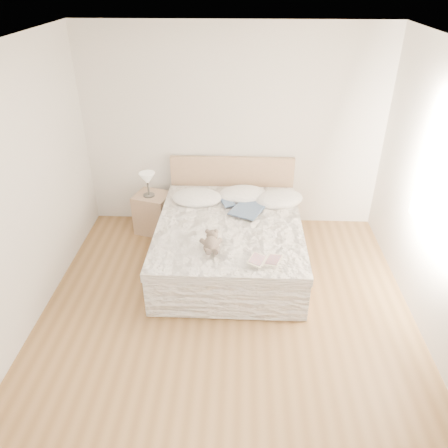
{
  "coord_description": "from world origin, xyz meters",
  "views": [
    {
      "loc": [
        0.13,
        -3.35,
        3.25
      ],
      "look_at": [
        -0.06,
        1.05,
        0.62
      ],
      "focal_mm": 35.0,
      "sensor_mm": 36.0,
      "label": 1
    }
  ],
  "objects": [
    {
      "name": "floor",
      "position": [
        0.0,
        0.0,
        0.0
      ],
      "size": [
        4.0,
        4.5,
        0.0
      ],
      "primitive_type": "cube",
      "color": "brown",
      "rests_on": "ground"
    },
    {
      "name": "ceiling",
      "position": [
        0.0,
        0.0,
        2.7
      ],
      "size": [
        4.0,
        4.5,
        0.0
      ],
      "primitive_type": "cube",
      "color": "silver",
      "rests_on": "ground"
    },
    {
      "name": "wall_back",
      "position": [
        0.0,
        2.25,
        1.35
      ],
      "size": [
        4.0,
        0.02,
        2.7
      ],
      "primitive_type": "cube",
      "color": "silver",
      "rests_on": "ground"
    },
    {
      "name": "wall_left",
      "position": [
        -2.0,
        0.0,
        1.35
      ],
      "size": [
        0.02,
        4.5,
        2.7
      ],
      "primitive_type": "cube",
      "color": "silver",
      "rests_on": "ground"
    },
    {
      "name": "window",
      "position": [
        1.99,
        0.3,
        1.45
      ],
      "size": [
        0.02,
        1.3,
        1.1
      ],
      "primitive_type": "cube",
      "color": "white",
      "rests_on": "wall_right"
    },
    {
      "name": "bed",
      "position": [
        0.0,
        1.19,
        0.31
      ],
      "size": [
        1.72,
        2.14,
        1.0
      ],
      "color": "tan",
      "rests_on": "floor"
    },
    {
      "name": "nightstand",
      "position": [
        -1.08,
        1.88,
        0.28
      ],
      "size": [
        0.54,
        0.51,
        0.56
      ],
      "primitive_type": "cube",
      "rotation": [
        0.0,
        0.0,
        -0.29
      ],
      "color": "#9F8466",
      "rests_on": "floor"
    },
    {
      "name": "table_lamp",
      "position": [
        -1.11,
        1.85,
        0.8
      ],
      "size": [
        0.25,
        0.25,
        0.33
      ],
      "color": "#4C4841",
      "rests_on": "nightstand"
    },
    {
      "name": "pillow_left",
      "position": [
        -0.44,
        1.67,
        0.64
      ],
      "size": [
        0.65,
        0.47,
        0.19
      ],
      "primitive_type": "ellipsoid",
      "rotation": [
        0.0,
        0.0,
        -0.03
      ],
      "color": "white",
      "rests_on": "bed"
    },
    {
      "name": "pillow_middle",
      "position": [
        0.16,
        1.79,
        0.64
      ],
      "size": [
        0.68,
        0.51,
        0.19
      ],
      "primitive_type": "ellipsoid",
      "rotation": [
        0.0,
        0.0,
        0.12
      ],
      "color": "white",
      "rests_on": "bed"
    },
    {
      "name": "pillow_right",
      "position": [
        0.63,
        1.68,
        0.64
      ],
      "size": [
        0.74,
        0.62,
        0.19
      ],
      "primitive_type": "ellipsoid",
      "rotation": [
        0.0,
        0.0,
        0.34
      ],
      "color": "white",
      "rests_on": "bed"
    },
    {
      "name": "blouse",
      "position": [
        0.23,
        1.43,
        0.63
      ],
      "size": [
        0.74,
        0.76,
        0.02
      ],
      "primitive_type": null,
      "rotation": [
        0.0,
        0.0,
        -0.43
      ],
      "color": "#314563",
      "rests_on": "bed"
    },
    {
      "name": "photo_book",
      "position": [
        -0.4,
        1.71,
        0.63
      ],
      "size": [
        0.37,
        0.27,
        0.03
      ],
      "primitive_type": "cube",
      "rotation": [
        0.0,
        0.0,
        -0.09
      ],
      "color": "silver",
      "rests_on": "bed"
    },
    {
      "name": "childrens_book",
      "position": [
        0.39,
        0.31,
        0.63
      ],
      "size": [
        0.39,
        0.33,
        0.02
      ],
      "primitive_type": "cube",
      "rotation": [
        0.0,
        0.0,
        -0.37
      ],
      "color": "#FCF1CF",
      "rests_on": "bed"
    },
    {
      "name": "teddy_bear",
      "position": [
        -0.18,
        0.49,
        0.65
      ],
      "size": [
        0.25,
        0.32,
        0.16
      ],
      "primitive_type": null,
      "rotation": [
        0.0,
        0.0,
        0.11
      ],
      "color": "brown",
      "rests_on": "bed"
    }
  ]
}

